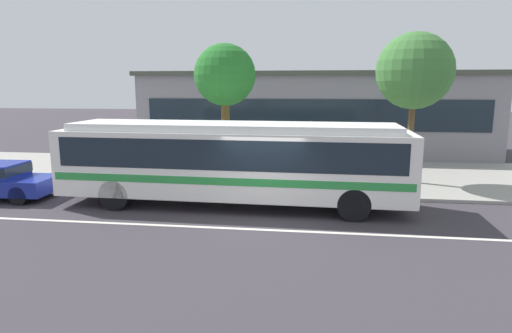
{
  "coord_description": "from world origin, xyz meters",
  "views": [
    {
      "loc": [
        1.55,
        -12.54,
        4.01
      ],
      "look_at": [
        -0.42,
        1.96,
        1.3
      ],
      "focal_mm": 30.73,
      "sensor_mm": 36.0,
      "label": 1
    }
  ],
  "objects": [
    {
      "name": "transit_bus",
      "position": [
        -1.14,
        1.57,
        1.63
      ],
      "size": [
        11.63,
        2.74,
        2.8
      ],
      "color": "white",
      "rests_on": "ground_plane"
    },
    {
      "name": "street_tree_near_stop",
      "position": [
        -2.11,
        5.09,
        4.37
      ],
      "size": [
        2.49,
        2.49,
        5.56
      ],
      "color": "brown",
      "rests_on": "sidewalk_slab"
    },
    {
      "name": "street_tree_mid_block",
      "position": [
        5.35,
        5.71,
        4.56
      ],
      "size": [
        3.01,
        3.01,
        5.96
      ],
      "color": "brown",
      "rests_on": "sidewalk_slab"
    },
    {
      "name": "pedestrian_walking_along_curb",
      "position": [
        -5.18,
        4.89,
        1.07
      ],
      "size": [
        0.37,
        0.37,
        1.62
      ],
      "color": "#353A34",
      "rests_on": "sidewalk_slab"
    },
    {
      "name": "lane_stripe_center",
      "position": [
        0.0,
        -0.8,
        0.0
      ],
      "size": [
        56.0,
        0.16,
        0.01
      ],
      "primitive_type": "cube",
      "color": "silver",
      "rests_on": "ground_plane"
    },
    {
      "name": "pedestrian_waiting_near_sign",
      "position": [
        1.57,
        3.62,
        1.1
      ],
      "size": [
        0.46,
        0.46,
        1.69
      ],
      "color": "navy",
      "rests_on": "sidewalk_slab"
    },
    {
      "name": "ground_plane",
      "position": [
        0.0,
        0.0,
        0.0
      ],
      "size": [
        120.0,
        120.0,
        0.0
      ],
      "primitive_type": "plane",
      "color": "#3A353C"
    },
    {
      "name": "bus_stop_sign",
      "position": [
        2.58,
        3.58,
        1.61
      ],
      "size": [
        0.09,
        0.44,
        2.32
      ],
      "color": "gray",
      "rests_on": "sidewalk_slab"
    },
    {
      "name": "station_building",
      "position": [
        1.39,
        14.48,
        2.4
      ],
      "size": [
        19.84,
        7.85,
        4.78
      ],
      "color": "gray",
      "rests_on": "ground_plane"
    },
    {
      "name": "sidewalk_slab",
      "position": [
        0.0,
        6.92,
        0.06
      ],
      "size": [
        60.0,
        8.0,
        0.12
      ],
      "primitive_type": "cube",
      "color": "#9B9790",
      "rests_on": "ground_plane"
    }
  ]
}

